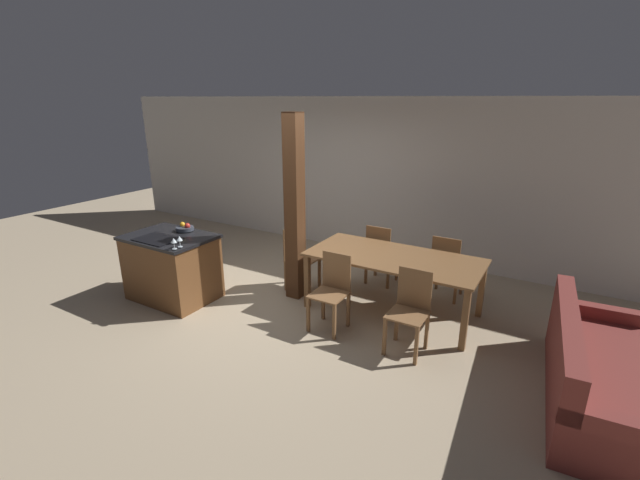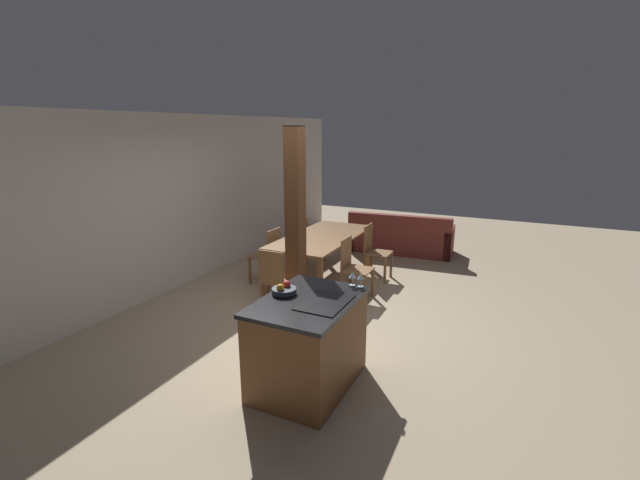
% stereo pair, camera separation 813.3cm
% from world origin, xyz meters
% --- Properties ---
extents(ground_plane, '(16.00, 16.00, 0.00)m').
position_xyz_m(ground_plane, '(0.00, 0.00, 0.00)').
color(ground_plane, tan).
extents(wall_back, '(11.20, 0.08, 2.70)m').
position_xyz_m(wall_back, '(0.00, 2.59, 1.35)').
color(wall_back, silver).
rests_on(wall_back, ground_plane).
extents(kitchen_island, '(1.17, 0.84, 0.92)m').
position_xyz_m(kitchen_island, '(-1.31, -0.59, 0.46)').
color(kitchen_island, brown).
rests_on(kitchen_island, ground_plane).
extents(fruit_bowl, '(0.24, 0.24, 0.11)m').
position_xyz_m(fruit_bowl, '(-1.28, -0.31, 0.96)').
color(fruit_bowl, '#383D47').
rests_on(fruit_bowl, kitchen_island).
extents(wine_glass_near, '(0.08, 0.08, 0.14)m').
position_xyz_m(wine_glass_near, '(-0.80, -0.93, 1.03)').
color(wine_glass_near, silver).
rests_on(wine_glass_near, kitchen_island).
extents(wine_glass_middle, '(0.08, 0.08, 0.14)m').
position_xyz_m(wine_glass_middle, '(-0.80, -0.84, 1.03)').
color(wine_glass_middle, silver).
rests_on(wine_glass_middle, kitchen_island).
extents(dining_table, '(2.17, 1.03, 0.77)m').
position_xyz_m(dining_table, '(1.47, 0.58, 0.69)').
color(dining_table, brown).
rests_on(dining_table, ground_plane).
extents(dining_chair_near_left, '(0.40, 0.40, 0.92)m').
position_xyz_m(dining_chair_near_left, '(0.98, -0.16, 0.49)').
color(dining_chair_near_left, brown).
rests_on(dining_chair_near_left, ground_plane).
extents(dining_chair_near_right, '(0.40, 0.40, 0.92)m').
position_xyz_m(dining_chair_near_right, '(1.95, -0.16, 0.49)').
color(dining_chair_near_right, brown).
rests_on(dining_chair_near_right, ground_plane).
extents(dining_chair_far_left, '(0.40, 0.40, 0.92)m').
position_xyz_m(dining_chair_far_left, '(0.98, 1.32, 0.49)').
color(dining_chair_far_left, brown).
rests_on(dining_chair_far_left, ground_plane).
extents(dining_chair_far_right, '(0.40, 0.40, 0.92)m').
position_xyz_m(dining_chair_far_right, '(1.95, 1.32, 0.49)').
color(dining_chair_far_right, brown).
rests_on(dining_chair_far_right, ground_plane).
extents(dining_chair_head_end, '(0.40, 0.40, 0.92)m').
position_xyz_m(dining_chair_head_end, '(0.01, 0.58, 0.49)').
color(dining_chair_head_end, brown).
rests_on(dining_chair_head_end, ground_plane).
extents(couch, '(0.98, 2.10, 0.82)m').
position_xyz_m(couch, '(3.72, -0.14, 0.28)').
color(couch, maroon).
rests_on(couch, ground_plane).
extents(timber_post, '(0.21, 0.21, 2.51)m').
position_xyz_m(timber_post, '(0.13, 0.33, 1.26)').
color(timber_post, '#4C2D19').
rests_on(timber_post, ground_plane).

